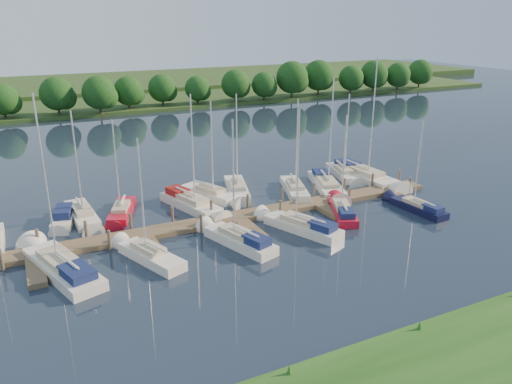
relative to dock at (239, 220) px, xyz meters
name	(u,v)px	position (x,y,z in m)	size (l,w,h in m)	color
ground	(281,258)	(0.00, -7.31, -0.20)	(260.00, 260.00, 0.00)	#1B2837
dock	(239,220)	(0.00, 0.00, 0.00)	(40.00, 6.00, 0.40)	brown
mooring_pilings	(234,211)	(0.00, 1.13, 0.40)	(38.24, 2.84, 2.00)	#473D33
far_shore	(100,102)	(0.00, 67.69, 0.10)	(180.00, 30.00, 0.60)	#253D17
distant_hill	(82,85)	(0.00, 92.69, 0.50)	(220.00, 40.00, 1.40)	#345224
treeline	(97,92)	(-2.30, 54.38, 3.91)	(144.71, 9.90, 8.30)	#38281C
motorboat	(64,219)	(-13.30, 6.51, 0.13)	(2.68, 5.65, 1.55)	silver
sailboat_n_2	(83,216)	(-11.73, 6.50, 0.07)	(2.25, 7.69, 9.76)	silver
sailboat_n_3	(121,213)	(-8.61, 5.90, 0.07)	(3.66, 6.84, 8.85)	#B21024
sailboat_n_4	(192,205)	(-2.54, 4.74, 0.15)	(3.90, 8.40, 10.83)	silver
sailboat_n_5	(211,195)	(0.04, 6.58, 0.08)	(4.24, 7.35, 9.70)	silver
sailboat_n_6	(237,190)	(2.86, 6.84, 0.07)	(3.77, 7.97, 10.05)	silver
sailboat_n_7	(295,190)	(7.98, 4.35, 0.07)	(3.72, 7.52, 9.65)	silver
sailboat_n_8	(327,186)	(11.50, 3.96, 0.10)	(4.62, 9.15, 11.50)	silver
sailboat_n_9	(344,174)	(15.30, 6.50, 0.08)	(3.11, 7.31, 9.34)	silver
sailboat_n_10	(365,176)	(16.88, 4.81, 0.13)	(2.99, 10.57, 13.26)	silver
sailboat_s_0	(61,267)	(-14.44, -2.48, 0.13)	(4.74, 9.90, 12.48)	silver
sailboat_s_1	(149,256)	(-8.62, -3.41, 0.08)	(3.73, 7.01, 9.27)	silver
sailboat_s_2	(238,240)	(-1.86, -3.93, 0.14)	(3.72, 7.72, 10.04)	silver
sailboat_s_3	(300,227)	(3.77, -3.71, 0.13)	(4.33, 7.86, 10.28)	silver
sailboat_s_4	(342,211)	(8.80, -2.36, 0.12)	(4.05, 6.87, 9.05)	#B21024
sailboat_s_5	(417,208)	(15.33, -4.56, 0.11)	(1.97, 6.56, 8.39)	black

